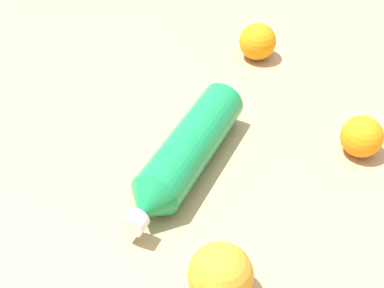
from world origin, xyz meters
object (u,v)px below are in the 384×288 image
orange_0 (221,275)px  orange_2 (258,42)px  water_bottle (186,153)px  orange_1 (362,137)px

orange_0 → orange_2: size_ratio=1.07×
orange_0 → water_bottle: bearing=87.4°
orange_1 → orange_0: bearing=-145.7°
orange_0 → orange_1: (0.26, 0.18, -0.01)m
orange_2 → orange_1: bearing=-78.6°
water_bottle → orange_0: (-0.01, -0.20, 0.00)m
water_bottle → orange_0: size_ratio=3.42×
water_bottle → orange_0: orange_0 is taller
water_bottle → orange_1: water_bottle is taller
orange_1 → orange_2: 0.29m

